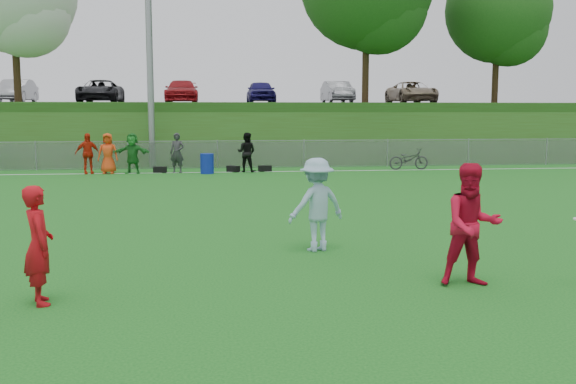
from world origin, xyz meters
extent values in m
plane|color=#125618|center=(0.00, 0.00, 0.00)|extent=(120.00, 120.00, 0.00)
cube|color=white|center=(0.00, 18.00, 0.01)|extent=(60.00, 0.10, 0.01)
cube|color=gray|center=(0.00, 20.00, 0.60)|extent=(58.00, 0.02, 1.20)
cube|color=gray|center=(0.00, 20.00, 1.25)|extent=(58.00, 0.04, 0.04)
cylinder|color=gray|center=(-3.00, 20.80, 6.00)|extent=(0.30, 0.30, 12.00)
cube|color=#284914|center=(0.00, 31.00, 1.50)|extent=(120.00, 18.00, 3.00)
cube|color=black|center=(0.00, 33.00, 3.05)|extent=(120.00, 12.00, 0.10)
cylinder|color=black|center=(-10.00, 25.00, 6.75)|extent=(0.36, 0.36, 7.50)
sphere|color=silver|center=(-9.40, 24.70, 7.50)|extent=(4.50, 4.50, 4.50)
cylinder|color=black|center=(8.00, 24.50, 7.25)|extent=(0.36, 0.36, 8.50)
sphere|color=#124313|center=(8.60, 24.20, 8.10)|extent=(5.10, 5.10, 5.10)
cylinder|color=black|center=(16.00, 26.00, 6.50)|extent=(0.36, 0.36, 7.00)
sphere|color=#124313|center=(16.00, 26.00, 8.25)|extent=(5.88, 5.88, 5.88)
sphere|color=#124313|center=(16.60, 25.70, 7.20)|extent=(4.20, 4.20, 4.20)
imported|color=#A6A5AB|center=(-12.00, 32.00, 3.82)|extent=(1.52, 4.37, 1.44)
imported|color=black|center=(-7.00, 32.00, 3.82)|extent=(2.39, 5.18, 1.44)
imported|color=maroon|center=(-2.00, 32.00, 3.82)|extent=(2.02, 4.96, 1.44)
imported|color=navy|center=(3.00, 32.00, 3.82)|extent=(1.70, 4.23, 1.44)
imported|color=gray|center=(8.00, 32.00, 3.82)|extent=(1.52, 4.37, 1.44)
imported|color=gray|center=(13.00, 32.00, 3.82)|extent=(2.39, 5.18, 1.44)
imported|color=red|center=(-5.42, 18.00, 0.85)|extent=(1.07, 0.72, 1.69)
imported|color=#E84315|center=(-4.59, 18.00, 0.85)|extent=(0.84, 0.55, 1.69)
imported|color=#217D29|center=(-3.59, 18.00, 0.85)|extent=(1.64, 0.84, 1.69)
imported|color=#303033|center=(-1.73, 18.00, 0.85)|extent=(0.71, 0.58, 1.69)
imported|color=black|center=(1.21, 18.00, 0.85)|extent=(1.00, 0.89, 1.69)
cube|color=black|center=(-2.47, 18.10, 0.13)|extent=(0.57, 0.33, 0.26)
cube|color=black|center=(0.63, 18.10, 0.13)|extent=(0.59, 0.58, 0.26)
cube|color=black|center=(2.01, 18.10, 0.13)|extent=(0.59, 0.37, 0.26)
cube|color=black|center=(4.11, 18.10, 0.13)|extent=(0.58, 0.35, 0.26)
imported|color=red|center=(-2.75, -0.63, 0.81)|extent=(0.58, 0.70, 1.63)
imported|color=red|center=(3.44, -0.48, 0.92)|extent=(0.95, 0.76, 1.85)
imported|color=#94B7CD|center=(1.55, 2.21, 0.88)|extent=(1.29, 1.00, 1.75)
cylinder|color=#0E239A|center=(-0.48, 17.50, 0.42)|extent=(0.66, 0.66, 0.84)
imported|color=#29292B|center=(8.47, 18.20, 0.47)|extent=(1.81, 0.67, 0.94)
camera|label=1|loc=(-0.46, -9.48, 2.62)|focal=40.00mm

